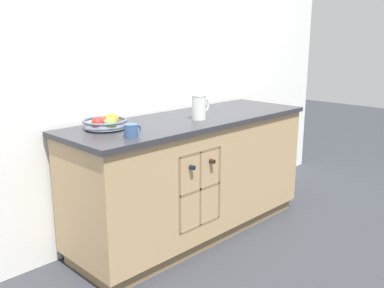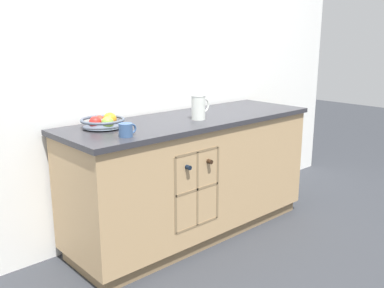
% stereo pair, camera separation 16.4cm
% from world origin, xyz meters
% --- Properties ---
extents(ground_plane, '(14.00, 14.00, 0.00)m').
position_xyz_m(ground_plane, '(0.00, 0.00, 0.00)').
color(ground_plane, '#2D3035').
extents(back_wall, '(4.40, 0.06, 2.55)m').
position_xyz_m(back_wall, '(0.00, 0.38, 1.27)').
color(back_wall, white).
rests_on(back_wall, ground_plane).
extents(kitchen_island, '(1.98, 0.67, 0.90)m').
position_xyz_m(kitchen_island, '(-0.00, -0.00, 0.46)').
color(kitchen_island, olive).
rests_on(kitchen_island, ground_plane).
extents(fruit_bowl, '(0.28, 0.28, 0.09)m').
position_xyz_m(fruit_bowl, '(-0.67, 0.11, 0.94)').
color(fruit_bowl, '#4C5666').
rests_on(fruit_bowl, kitchen_island).
extents(white_pitcher, '(0.16, 0.10, 0.17)m').
position_xyz_m(white_pitcher, '(-0.01, -0.09, 0.99)').
color(white_pitcher, silver).
rests_on(white_pitcher, kitchen_island).
extents(ceramic_mug, '(0.12, 0.08, 0.08)m').
position_xyz_m(ceramic_mug, '(-0.69, -0.19, 0.94)').
color(ceramic_mug, '#385684').
rests_on(ceramic_mug, kitchen_island).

